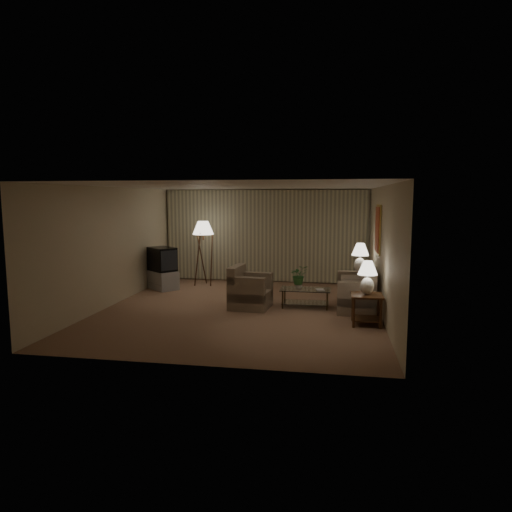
{
  "coord_description": "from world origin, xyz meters",
  "views": [
    {
      "loc": [
        2.0,
        -9.71,
        2.45
      ],
      "look_at": [
        0.23,
        0.6,
        1.12
      ],
      "focal_mm": 32.0,
      "sensor_mm": 36.0,
      "label": 1
    }
  ],
  "objects": [
    {
      "name": "ground",
      "position": [
        0.0,
        0.0,
        0.0
      ],
      "size": [
        7.0,
        7.0,
        0.0
      ],
      "primitive_type": "plane",
      "color": "#8F674F",
      "rests_on": "ground"
    },
    {
      "name": "room_shell",
      "position": [
        0.02,
        1.51,
        1.75
      ],
      "size": [
        6.04,
        7.02,
        2.72
      ],
      "color": "beige",
      "rests_on": "ground"
    },
    {
      "name": "sofa",
      "position": [
        2.5,
        0.51,
        0.36
      ],
      "size": [
        1.61,
        0.83,
        0.71
      ],
      "rotation": [
        0.0,
        0.0,
        -1.58
      ],
      "color": "gray",
      "rests_on": "ground"
    },
    {
      "name": "armchair",
      "position": [
        0.18,
        0.14,
        0.37
      ],
      "size": [
        1.03,
        0.99,
        0.74
      ],
      "rotation": [
        0.0,
        0.0,
        1.48
      ],
      "color": "gray",
      "rests_on": "ground"
    },
    {
      "name": "side_table_near",
      "position": [
        2.65,
        -0.84,
        0.42
      ],
      "size": [
        0.6,
        0.6,
        0.6
      ],
      "color": "#33190E",
      "rests_on": "ground"
    },
    {
      "name": "side_table_far",
      "position": [
        2.65,
        1.76,
        0.4
      ],
      "size": [
        0.5,
        0.42,
        0.6
      ],
      "color": "#33190E",
      "rests_on": "ground"
    },
    {
      "name": "table_lamp_near",
      "position": [
        2.65,
        -0.84,
        0.99
      ],
      "size": [
        0.38,
        0.38,
        0.65
      ],
      "color": "white",
      "rests_on": "side_table_near"
    },
    {
      "name": "table_lamp_far",
      "position": [
        2.65,
        1.76,
        1.04
      ],
      "size": [
        0.43,
        0.43,
        0.74
      ],
      "color": "white",
      "rests_on": "side_table_far"
    },
    {
      "name": "coffee_table",
      "position": [
        1.39,
        0.41,
        0.28
      ],
      "size": [
        1.12,
        0.61,
        0.41
      ],
      "color": "silver",
      "rests_on": "ground"
    },
    {
      "name": "tv_cabinet",
      "position": [
        -2.55,
        1.83,
        0.25
      ],
      "size": [
        1.39,
        1.39,
        0.5
      ],
      "primitive_type": "cube",
      "rotation": [
        0.0,
        0.0,
        -0.69
      ],
      "color": "#959597",
      "rests_on": "ground"
    },
    {
      "name": "crt_tv",
      "position": [
        -2.55,
        1.83,
        0.82
      ],
      "size": [
        1.26,
        1.25,
        0.63
      ],
      "primitive_type": "cube",
      "rotation": [
        0.0,
        0.0,
        -0.69
      ],
      "color": "black",
      "rests_on": "tv_cabinet"
    },
    {
      "name": "floor_lamp",
      "position": [
        -1.6,
        2.53,
        0.95
      ],
      "size": [
        0.59,
        0.59,
        1.81
      ],
      "color": "#33190E",
      "rests_on": "ground"
    },
    {
      "name": "ottoman",
      "position": [
        -0.33,
        2.24,
        0.21
      ],
      "size": [
        0.66,
        0.66,
        0.42
      ],
      "primitive_type": "cylinder",
      "rotation": [
        0.0,
        0.0,
        0.04
      ],
      "color": "#A05536",
      "rests_on": "ground"
    },
    {
      "name": "vase",
      "position": [
        1.24,
        0.41,
        0.5
      ],
      "size": [
        0.21,
        0.21,
        0.17
      ],
      "primitive_type": "imported",
      "rotation": [
        0.0,
        0.0,
        -0.37
      ],
      "color": "white",
      "rests_on": "coffee_table"
    },
    {
      "name": "flowers",
      "position": [
        1.24,
        0.41,
        0.8
      ],
      "size": [
        0.48,
        0.45,
        0.44
      ],
      "primitive_type": "imported",
      "rotation": [
        0.0,
        0.0,
        0.35
      ],
      "color": "#337132",
      "rests_on": "vase"
    },
    {
      "name": "book",
      "position": [
        1.64,
        0.31,
        0.42
      ],
      "size": [
        0.22,
        0.27,
        0.02
      ],
      "primitive_type": "imported",
      "rotation": [
        0.0,
        0.0,
        0.26
      ],
      "color": "olive",
      "rests_on": "coffee_table"
    }
  ]
}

